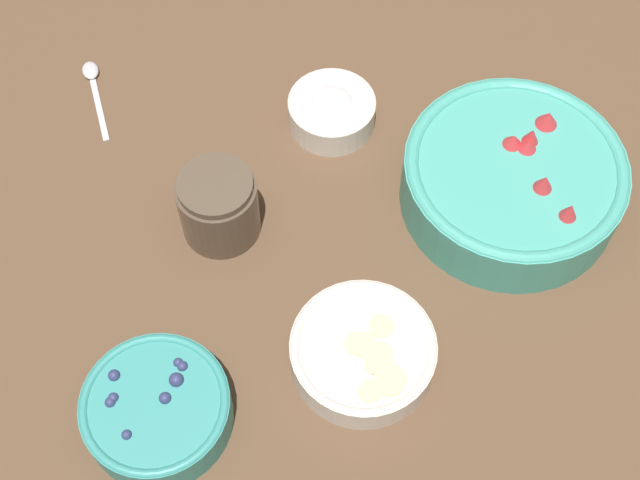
{
  "coord_description": "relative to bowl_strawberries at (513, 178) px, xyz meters",
  "views": [
    {
      "loc": [
        -0.18,
        -0.56,
        0.94
      ],
      "look_at": [
        0.0,
        -0.07,
        0.04
      ],
      "focal_mm": 50.0,
      "sensor_mm": 36.0,
      "label": 1
    }
  ],
  "objects": [
    {
      "name": "jar_chocolate",
      "position": [
        -0.35,
        0.09,
        -0.0
      ],
      "size": [
        0.1,
        0.1,
        0.1
      ],
      "color": "brown",
      "rests_on": "ground_plane"
    },
    {
      "name": "bowl_cream",
      "position": [
        -0.16,
        0.19,
        -0.02
      ],
      "size": [
        0.11,
        0.11,
        0.05
      ],
      "color": "white",
      "rests_on": "ground_plane"
    },
    {
      "name": "ground_plane",
      "position": [
        -0.25,
        0.07,
        -0.05
      ],
      "size": [
        4.0,
        4.0,
        0.0
      ],
      "primitive_type": "plane",
      "color": "brown"
    },
    {
      "name": "bowl_blueberries",
      "position": [
        -0.49,
        -0.12,
        -0.02
      ],
      "size": [
        0.16,
        0.16,
        0.06
      ],
      "color": "teal",
      "rests_on": "ground_plane"
    },
    {
      "name": "bowl_bananas",
      "position": [
        -0.25,
        -0.14,
        -0.02
      ],
      "size": [
        0.16,
        0.16,
        0.05
      ],
      "color": "silver",
      "rests_on": "ground_plane"
    },
    {
      "name": "spoon",
      "position": [
        -0.44,
        0.36,
        -0.04
      ],
      "size": [
        0.02,
        0.14,
        0.01
      ],
      "color": "silver",
      "rests_on": "ground_plane"
    },
    {
      "name": "bowl_strawberries",
      "position": [
        0.0,
        0.0,
        0.0
      ],
      "size": [
        0.27,
        0.27,
        0.1
      ],
      "color": "#47AD9E",
      "rests_on": "ground_plane"
    }
  ]
}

